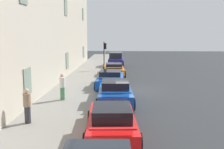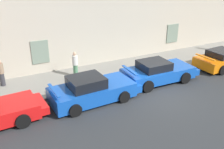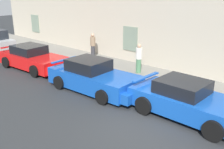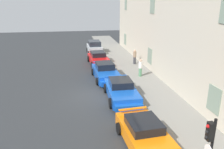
{
  "view_description": "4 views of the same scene",
  "coord_description": "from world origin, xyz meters",
  "px_view_note": "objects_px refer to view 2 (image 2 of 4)",
  "views": [
    {
      "loc": [
        -19.73,
        0.71,
        4.32
      ],
      "look_at": [
        0.41,
        1.51,
        1.1
      ],
      "focal_mm": 43.77,
      "sensor_mm": 36.0,
      "label": 1
    },
    {
      "loc": [
        -8.3,
        -10.11,
        6.76
      ],
      "look_at": [
        -2.19,
        1.92,
        0.95
      ],
      "focal_mm": 41.03,
      "sensor_mm": 36.0,
      "label": 2
    },
    {
      "loc": [
        4.73,
        -6.93,
        4.67
      ],
      "look_at": [
        -2.42,
        0.96,
        1.12
      ],
      "focal_mm": 42.18,
      "sensor_mm": 36.0,
      "label": 3
    },
    {
      "loc": [
        15.56,
        -1.67,
        6.76
      ],
      "look_at": [
        -1.08,
        1.29,
        1.27
      ],
      "focal_mm": 35.99,
      "sensor_mm": 36.0,
      "label": 4
    }
  ],
  "objects_px": {
    "sportscar_yellow_flank": "(95,90)",
    "pedestrian_admiring": "(1,73)",
    "pedestrian_strolling": "(75,64)",
    "sportscar_white_middle": "(160,72)"
  },
  "relations": [
    {
      "from": "sportscar_yellow_flank",
      "to": "sportscar_white_middle",
      "type": "bearing_deg",
      "value": 5.75
    },
    {
      "from": "pedestrian_strolling",
      "to": "sportscar_yellow_flank",
      "type": "bearing_deg",
      "value": -90.95
    },
    {
      "from": "pedestrian_admiring",
      "to": "pedestrian_strolling",
      "type": "distance_m",
      "value": 4.36
    },
    {
      "from": "sportscar_white_middle",
      "to": "pedestrian_strolling",
      "type": "distance_m",
      "value": 5.33
    },
    {
      "from": "sportscar_yellow_flank",
      "to": "pedestrian_strolling",
      "type": "bearing_deg",
      "value": 89.05
    },
    {
      "from": "sportscar_yellow_flank",
      "to": "pedestrian_admiring",
      "type": "height_order",
      "value": "pedestrian_admiring"
    },
    {
      "from": "sportscar_yellow_flank",
      "to": "pedestrian_strolling",
      "type": "height_order",
      "value": "pedestrian_strolling"
    },
    {
      "from": "sportscar_white_middle",
      "to": "pedestrian_strolling",
      "type": "bearing_deg",
      "value": 148.74
    },
    {
      "from": "sportscar_yellow_flank",
      "to": "sportscar_white_middle",
      "type": "distance_m",
      "value": 4.62
    },
    {
      "from": "sportscar_yellow_flank",
      "to": "pedestrian_admiring",
      "type": "distance_m",
      "value": 5.77
    }
  ]
}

